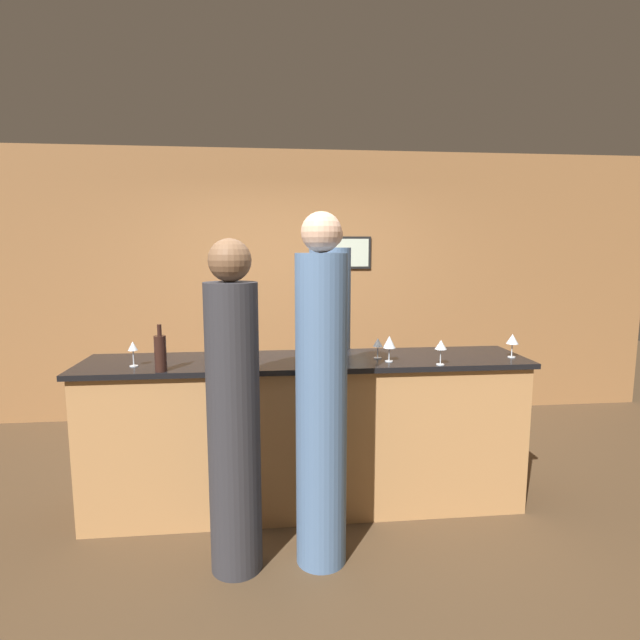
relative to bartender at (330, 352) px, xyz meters
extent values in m
plane|color=#4C3823|center=(-0.25, -0.75, -0.94)|extent=(14.00, 14.00, 0.00)
cube|color=olive|center=(-0.25, 1.26, 0.46)|extent=(8.00, 0.06, 2.80)
cube|color=black|center=(0.37, 1.22, 0.81)|extent=(0.44, 0.02, 0.34)
cube|color=#B7C6B2|center=(0.37, 1.21, 0.81)|extent=(0.39, 0.00, 0.29)
cube|color=#B27F4C|center=(-0.25, -0.75, -0.43)|extent=(2.93, 0.56, 1.02)
cube|color=black|center=(-0.25, -0.75, 0.09)|extent=(2.99, 0.62, 0.04)
cylinder|color=#4C6B93|center=(0.00, 0.00, -0.04)|extent=(0.34, 0.34, 1.80)
sphere|color=#A37556|center=(0.00, 0.00, 0.96)|extent=(0.21, 0.21, 0.21)
cylinder|color=#2D2D33|center=(-0.70, -1.40, -0.13)|extent=(0.29, 0.29, 1.62)
sphere|color=brown|center=(-0.70, -1.40, 0.79)|extent=(0.23, 0.23, 0.23)
cylinder|color=#4C6B93|center=(-0.22, -1.38, -0.06)|extent=(0.29, 0.29, 1.77)
sphere|color=tan|center=(-0.22, -1.38, 0.93)|extent=(0.22, 0.22, 0.22)
cylinder|color=black|center=(-1.16, -1.00, 0.22)|extent=(0.07, 0.07, 0.22)
cylinder|color=black|center=(-1.16, -1.00, 0.36)|extent=(0.03, 0.03, 0.07)
cylinder|color=silver|center=(0.23, -0.78, 0.11)|extent=(0.05, 0.05, 0.00)
cylinder|color=silver|center=(0.23, -0.78, 0.15)|extent=(0.01, 0.01, 0.08)
cone|color=silver|center=(0.23, -0.78, 0.22)|extent=(0.07, 0.07, 0.06)
cylinder|color=silver|center=(-1.36, -0.85, 0.11)|extent=(0.05, 0.05, 0.00)
cylinder|color=silver|center=(-1.36, -0.85, 0.16)|extent=(0.01, 0.01, 0.10)
cone|color=silver|center=(-1.36, -0.85, 0.24)|extent=(0.06, 0.06, 0.06)
cylinder|color=silver|center=(0.29, -0.88, 0.11)|extent=(0.05, 0.05, 0.00)
cylinder|color=silver|center=(0.29, -0.88, 0.16)|extent=(0.01, 0.01, 0.09)
cone|color=silver|center=(0.29, -0.88, 0.24)|extent=(0.08, 0.08, 0.08)
cylinder|color=silver|center=(0.59, -1.01, 0.11)|extent=(0.05, 0.05, 0.00)
cylinder|color=silver|center=(0.59, -1.01, 0.16)|extent=(0.01, 0.01, 0.10)
cone|color=silver|center=(0.59, -1.01, 0.24)|extent=(0.08, 0.08, 0.06)
cylinder|color=silver|center=(-0.83, -0.77, 0.11)|extent=(0.05, 0.05, 0.00)
cylinder|color=silver|center=(-0.83, -0.77, 0.16)|extent=(0.01, 0.01, 0.08)
cone|color=silver|center=(-0.83, -0.77, 0.23)|extent=(0.08, 0.08, 0.06)
cylinder|color=silver|center=(1.15, -0.84, 0.11)|extent=(0.05, 0.05, 0.00)
cylinder|color=silver|center=(1.15, -0.84, 0.16)|extent=(0.01, 0.01, 0.09)
cone|color=silver|center=(1.15, -0.84, 0.24)|extent=(0.08, 0.08, 0.07)
camera|label=1|loc=(-0.50, -4.04, 0.85)|focal=28.00mm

